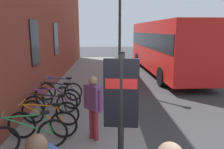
{
  "coord_description": "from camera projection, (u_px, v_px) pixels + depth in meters",
  "views": [
    {
      "loc": [
        -2.49,
        1.0,
        2.84
      ],
      "look_at": [
        4.24,
        0.77,
        1.48
      ],
      "focal_mm": 35.35,
      "sensor_mm": 36.0,
      "label": 1
    }
  ],
  "objects": [
    {
      "name": "pedestrian_crossing_street",
      "position": [
        93.0,
        101.0,
        5.42
      ],
      "size": [
        0.5,
        0.49,
        1.64
      ],
      "color": "maroon",
      "rests_on": "sidewalk_pavement"
    },
    {
      "name": "bicycle_far_end",
      "position": [
        60.0,
        91.0,
        8.62
      ],
      "size": [
        0.48,
        1.77,
        0.97
      ],
      "color": "black",
      "rests_on": "sidewalk_pavement"
    },
    {
      "name": "bicycle_by_door",
      "position": [
        43.0,
        124.0,
        5.59
      ],
      "size": [
        0.48,
        1.77,
        0.97
      ],
      "color": "black",
      "rests_on": "sidewalk_pavement"
    },
    {
      "name": "bicycle_under_window",
      "position": [
        58.0,
        97.0,
        7.82
      ],
      "size": [
        0.6,
        1.73,
        0.97
      ],
      "color": "black",
      "rests_on": "sidewalk_pavement"
    },
    {
      "name": "city_bus",
      "position": [
        166.0,
        44.0,
        14.38
      ],
      "size": [
        10.58,
        2.91,
        3.35
      ],
      "color": "red",
      "rests_on": "ground"
    },
    {
      "name": "transit_info_sign",
      "position": [
        121.0,
        103.0,
        3.47
      ],
      "size": [
        0.15,
        0.56,
        2.4
      ],
      "color": "black",
      "rests_on": "sidewalk_pavement"
    },
    {
      "name": "bicycle_beside_lamp",
      "position": [
        29.0,
        136.0,
        4.92
      ],
      "size": [
        0.71,
        1.69,
        0.97
      ],
      "color": "black",
      "rests_on": "sidewalk_pavement"
    },
    {
      "name": "sidewalk_pavement",
      "position": [
        89.0,
        88.0,
        10.8
      ],
      "size": [
        24.0,
        3.5,
        0.12
      ],
      "primitive_type": "cube",
      "color": "gray",
      "rests_on": "ground"
    },
    {
      "name": "street_lamp",
      "position": [
        120.0,
        27.0,
        9.87
      ],
      "size": [
        0.28,
        0.28,
        4.8
      ],
      "color": "#333338",
      "rests_on": "sidewalk_pavement"
    },
    {
      "name": "bicycle_end_of_row",
      "position": [
        50.0,
        112.0,
        6.4
      ],
      "size": [
        0.48,
        1.76,
        0.97
      ],
      "color": "black",
      "rests_on": "sidewalk_pavement"
    },
    {
      "name": "ground",
      "position": [
        154.0,
        101.0,
        8.95
      ],
      "size": [
        60.0,
        60.0,
        0.0
      ],
      "primitive_type": "plane",
      "color": "#38383A"
    },
    {
      "name": "bicycle_nearest_sign",
      "position": [
        51.0,
        104.0,
        7.09
      ],
      "size": [
        0.7,
        1.69,
        0.97
      ],
      "color": "black",
      "rests_on": "sidewalk_pavement"
    }
  ]
}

